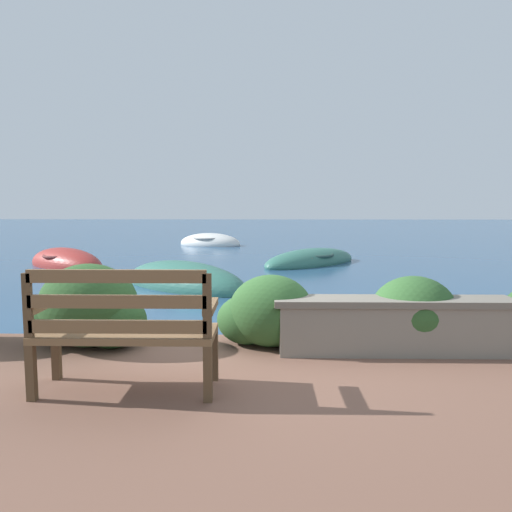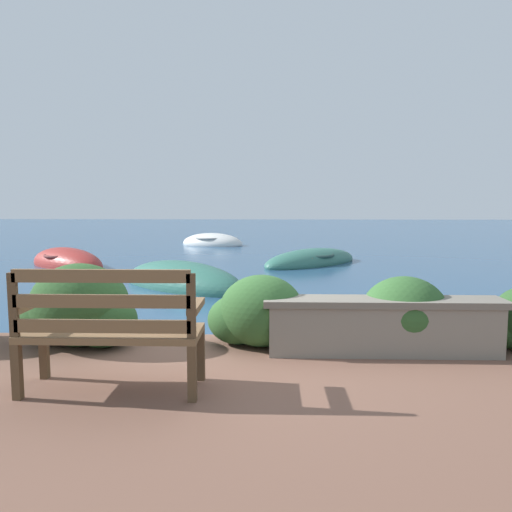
# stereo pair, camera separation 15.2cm
# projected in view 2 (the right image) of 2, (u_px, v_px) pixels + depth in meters

# --- Properties ---
(ground_plane) EXTENTS (80.00, 80.00, 0.00)m
(ground_plane) POSITION_uv_depth(u_px,v_px,m) (243.00, 355.00, 5.23)
(ground_plane) COLOR navy
(park_bench) EXTENTS (1.31, 0.48, 0.93)m
(park_bench) POSITION_uv_depth(u_px,v_px,m) (110.00, 327.00, 3.59)
(park_bench) COLOR brown
(park_bench) RESTS_ON patio_terrace
(stone_wall) EXTENTS (2.18, 0.39, 0.51)m
(stone_wall) POSITION_uv_depth(u_px,v_px,m) (383.00, 326.00, 4.54)
(stone_wall) COLOR gray
(stone_wall) RESTS_ON patio_terrace
(hedge_clump_left) EXTENTS (1.17, 0.84, 0.80)m
(hedge_clump_left) POSITION_uv_depth(u_px,v_px,m) (79.00, 310.00, 4.80)
(hedge_clump_left) COLOR #284C23
(hedge_clump_left) RESTS_ON patio_terrace
(hedge_clump_centre) EXTENTS (1.01, 0.73, 0.69)m
(hedge_clump_centre) POSITION_uv_depth(u_px,v_px,m) (260.00, 315.00, 4.79)
(hedge_clump_centre) COLOR #2D5628
(hedge_clump_centre) RESTS_ON patio_terrace
(hedge_clump_right) EXTENTS (1.01, 0.73, 0.69)m
(hedge_clump_right) POSITION_uv_depth(u_px,v_px,m) (402.00, 317.00, 4.71)
(hedge_clump_right) COLOR #2D5628
(hedge_clump_right) RESTS_ON patio_terrace
(rowboat_nearest) EXTENTS (3.08, 2.82, 0.86)m
(rowboat_nearest) POSITION_uv_depth(u_px,v_px,m) (182.00, 283.00, 9.40)
(rowboat_nearest) COLOR #336B5B
(rowboat_nearest) RESTS_ON ground_plane
(rowboat_mid) EXTENTS (2.82, 2.58, 0.82)m
(rowboat_mid) POSITION_uv_depth(u_px,v_px,m) (67.00, 264.00, 12.34)
(rowboat_mid) COLOR #9E2D28
(rowboat_mid) RESTS_ON ground_plane
(rowboat_far) EXTENTS (3.10, 3.14, 0.70)m
(rowboat_far) POSITION_uv_depth(u_px,v_px,m) (311.00, 262.00, 12.85)
(rowboat_far) COLOR #336B5B
(rowboat_far) RESTS_ON ground_plane
(rowboat_outer) EXTENTS (2.70, 2.09, 0.78)m
(rowboat_outer) POSITION_uv_depth(u_px,v_px,m) (212.00, 243.00, 18.40)
(rowboat_outer) COLOR silver
(rowboat_outer) RESTS_ON ground_plane
(mooring_buoy) EXTENTS (0.61, 0.61, 0.55)m
(mooring_buoy) POSITION_uv_depth(u_px,v_px,m) (68.00, 307.00, 7.18)
(mooring_buoy) COLOR white
(mooring_buoy) RESTS_ON ground_plane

